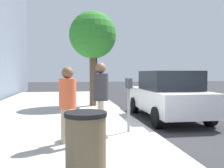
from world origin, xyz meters
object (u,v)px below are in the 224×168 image
object	(u,v)px
parking_meter	(129,93)
traffic_signal	(98,59)
parked_sedan_near	(168,95)
pedestrian_at_meter	(101,92)
pedestrian_bystander	(68,100)
trash_bin	(86,148)
street_tree	(93,36)

from	to	relation	value
parking_meter	traffic_signal	xyz separation A→B (m)	(8.56, -0.17, 1.41)
parked_sedan_near	traffic_signal	world-z (taller)	traffic_signal
pedestrian_at_meter	pedestrian_bystander	bearing A→B (deg)	-128.55
parking_meter	trash_bin	distance (m)	3.13
street_tree	pedestrian_at_meter	bearing A→B (deg)	176.70
pedestrian_at_meter	trash_bin	bearing A→B (deg)	-95.60
parked_sedan_near	traffic_signal	xyz separation A→B (m)	(6.30, 1.86, 1.68)
pedestrian_bystander	parked_sedan_near	xyz separation A→B (m)	(3.19, -3.58, -0.23)
traffic_signal	parking_meter	bearing A→B (deg)	178.86
parked_sedan_near	street_tree	distance (m)	4.64
parking_meter	pedestrian_at_meter	world-z (taller)	pedestrian_at_meter
pedestrian_at_meter	traffic_signal	xyz separation A→B (m)	(8.67, -0.92, 1.36)
pedestrian_bystander	parked_sedan_near	size ratio (longest dim) A/B	0.38
pedestrian_bystander	parked_sedan_near	world-z (taller)	pedestrian_bystander
trash_bin	traffic_signal	bearing A→B (deg)	-7.35
pedestrian_bystander	street_tree	distance (m)	6.71
pedestrian_at_meter	traffic_signal	world-z (taller)	traffic_signal
parked_sedan_near	trash_bin	bearing A→B (deg)	146.69
pedestrian_at_meter	pedestrian_bystander	distance (m)	1.16
traffic_signal	pedestrian_bystander	bearing A→B (deg)	169.69
parking_meter	pedestrian_bystander	size ratio (longest dim) A/B	0.84
pedestrian_bystander	traffic_signal	xyz separation A→B (m)	(9.50, -1.73, 1.45)
parking_meter	parked_sedan_near	size ratio (longest dim) A/B	0.32
pedestrian_bystander	parking_meter	bearing A→B (deg)	5.34
trash_bin	pedestrian_bystander	bearing A→B (deg)	8.03
street_tree	parking_meter	bearing A→B (deg)	-175.19
pedestrian_at_meter	street_tree	distance (m)	5.82
street_tree	trash_bin	bearing A→B (deg)	173.96
parking_meter	street_tree	world-z (taller)	street_tree
parked_sedan_near	street_tree	world-z (taller)	street_tree
parked_sedan_near	trash_bin	xyz separation A→B (m)	(-5.05, 3.32, -0.24)
pedestrian_at_meter	parked_sedan_near	xyz separation A→B (m)	(2.37, -2.78, -0.32)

